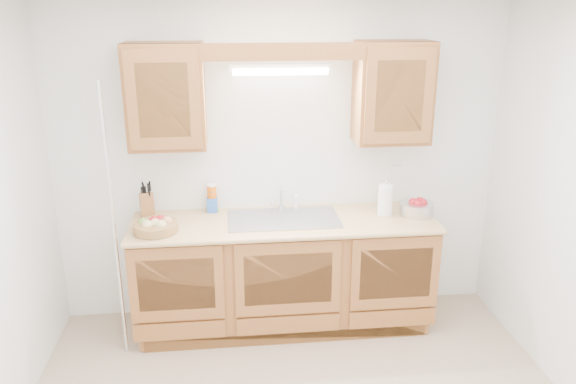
{
  "coord_description": "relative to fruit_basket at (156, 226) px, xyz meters",
  "views": [
    {
      "loc": [
        -0.39,
        -2.74,
        2.46
      ],
      "look_at": [
        -0.01,
        0.85,
        1.24
      ],
      "focal_mm": 35.0,
      "sensor_mm": 36.0,
      "label": 1
    }
  ],
  "objects": [
    {
      "name": "fluorescent_fixture",
      "position": [
        0.94,
        0.35,
        1.05
      ],
      "size": [
        0.76,
        0.08,
        0.08
      ],
      "color": "white",
      "rests_on": "room"
    },
    {
      "name": "valance",
      "position": [
        0.94,
        0.13,
        1.2
      ],
      "size": [
        2.2,
        0.05,
        0.12
      ],
      "primitive_type": "cube",
      "color": "#93582B",
      "rests_on": "room"
    },
    {
      "name": "orange_canister",
      "position": [
        0.4,
        0.38,
        0.07
      ],
      "size": [
        0.07,
        0.07,
        0.22
      ],
      "rotation": [
        0.0,
        0.0,
        0.03
      ],
      "color": "orange",
      "rests_on": "countertop"
    },
    {
      "name": "knife_block",
      "position": [
        -0.09,
        0.29,
        0.06
      ],
      "size": [
        0.13,
        0.18,
        0.29
      ],
      "rotation": [
        0.0,
        0.0,
        0.23
      ],
      "color": "#93582B",
      "rests_on": "countertop"
    },
    {
      "name": "upper_cabinet_right",
      "position": [
        1.77,
        0.27,
        0.88
      ],
      "size": [
        0.55,
        0.33,
        0.75
      ],
      "primitive_type": "cube",
      "color": "#93582B",
      "rests_on": "room"
    },
    {
      "name": "outlet_plate",
      "position": [
        1.89,
        0.43,
        0.21
      ],
      "size": [
        0.08,
        0.01,
        0.12
      ],
      "primitive_type": "cube",
      "color": "white",
      "rests_on": "room"
    },
    {
      "name": "countertop",
      "position": [
        0.94,
        0.12,
        -0.06
      ],
      "size": [
        2.3,
        0.63,
        0.04
      ],
      "primitive_type": "cube",
      "color": "tan",
      "rests_on": "base_cabinets"
    },
    {
      "name": "fruit_basket",
      "position": [
        0.0,
        0.0,
        0.0
      ],
      "size": [
        0.35,
        0.35,
        0.1
      ],
      "rotation": [
        0.0,
        0.0,
        -0.1
      ],
      "color": "#A87443",
      "rests_on": "countertop"
    },
    {
      "name": "room",
      "position": [
        0.94,
        -1.06,
        0.31
      ],
      "size": [
        3.52,
        3.5,
        2.5
      ],
      "color": "tan",
      "rests_on": "ground"
    },
    {
      "name": "wire_shelf_pole",
      "position": [
        -0.26,
        -0.13,
        0.06
      ],
      "size": [
        0.03,
        0.03,
        2.0
      ],
      "primitive_type": "cylinder",
      "color": "silver",
      "rests_on": "ground"
    },
    {
      "name": "sponge",
      "position": [
        0.4,
        0.38,
        -0.04
      ],
      "size": [
        0.1,
        0.07,
        0.02
      ],
      "rotation": [
        0.0,
        0.0,
        0.05
      ],
      "color": "#CC333F",
      "rests_on": "countertop"
    },
    {
      "name": "upper_cabinet_left",
      "position": [
        0.11,
        0.27,
        0.88
      ],
      "size": [
        0.55,
        0.33,
        0.75
      ],
      "primitive_type": "cube",
      "color": "#93582B",
      "rests_on": "room"
    },
    {
      "name": "paper_towel",
      "position": [
        1.72,
        0.15,
        0.07
      ],
      "size": [
        0.14,
        0.14,
        0.29
      ],
      "rotation": [
        0.0,
        0.0,
        -0.37
      ],
      "color": "silver",
      "rests_on": "countertop"
    },
    {
      "name": "soap_bottle",
      "position": [
        0.4,
        0.36,
        0.04
      ],
      "size": [
        0.08,
        0.08,
        0.17
      ],
      "primitive_type": "imported",
      "rotation": [
        0.0,
        0.0,
        -0.06
      ],
      "color": "blue",
      "rests_on": "countertop"
    },
    {
      "name": "apple_bowl",
      "position": [
        1.97,
        0.12,
        0.02
      ],
      "size": [
        0.32,
        0.32,
        0.14
      ],
      "rotation": [
        0.0,
        0.0,
        -0.24
      ],
      "color": "silver",
      "rests_on": "countertop"
    },
    {
      "name": "sink",
      "position": [
        0.94,
        0.14,
        -0.12
      ],
      "size": [
        0.84,
        0.46,
        0.36
      ],
      "color": "#9E9EA3",
      "rests_on": "countertop"
    },
    {
      "name": "base_cabinets",
      "position": [
        0.94,
        0.14,
        -0.5
      ],
      "size": [
        2.2,
        0.6,
        0.86
      ],
      "primitive_type": "cube",
      "color": "#93582B",
      "rests_on": "ground"
    }
  ]
}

